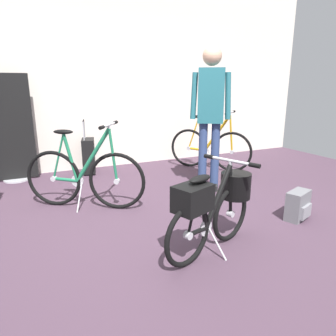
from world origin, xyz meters
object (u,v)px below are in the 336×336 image
at_px(floor_banner_stand, 11,135).
at_px(rolling_suitcase, 89,155).
at_px(visitor_near_wall, 210,109).
at_px(display_bike_right, 85,176).
at_px(folding_bike_foreground, 215,204).
at_px(backpack_on_floor, 298,206).
at_px(display_bike_left, 210,147).

xyz_separation_m(floor_banner_stand, rolling_suitcase, (1.04, -0.07, -0.38)).
bearing_deg(visitor_near_wall, display_bike_right, 179.81).
relative_size(folding_bike_foreground, backpack_on_floor, 3.10).
height_order(display_bike_left, rolling_suitcase, display_bike_left).
bearing_deg(folding_bike_foreground, display_bike_left, 58.22).
distance_m(floor_banner_stand, display_bike_left, 2.97).
xyz_separation_m(display_bike_right, visitor_near_wall, (1.61, -0.01, 0.69)).
bearing_deg(rolling_suitcase, floor_banner_stand, 176.19).
bearing_deg(display_bike_left, backpack_on_floor, -97.10).
xyz_separation_m(display_bike_right, rolling_suitcase, (0.32, 1.40, -0.08)).
height_order(floor_banner_stand, display_bike_left, floor_banner_stand).
bearing_deg(visitor_near_wall, floor_banner_stand, 147.62).
height_order(floor_banner_stand, display_bike_right, floor_banner_stand).
relative_size(visitor_near_wall, backpack_on_floor, 5.53).
relative_size(folding_bike_foreground, rolling_suitcase, 1.21).
height_order(rolling_suitcase, backpack_on_floor, rolling_suitcase).
distance_m(floor_banner_stand, rolling_suitcase, 1.11).
distance_m(display_bike_right, backpack_on_floor, 2.29).
relative_size(display_bike_right, rolling_suitcase, 1.41).
xyz_separation_m(folding_bike_foreground, backpack_on_floor, (1.12, 0.14, -0.26)).
bearing_deg(visitor_near_wall, backpack_on_floor, -77.13).
height_order(folding_bike_foreground, backpack_on_floor, folding_bike_foreground).
bearing_deg(visitor_near_wall, display_bike_left, 56.41).
xyz_separation_m(floor_banner_stand, visitor_near_wall, (2.33, -1.48, 0.38)).
bearing_deg(rolling_suitcase, backpack_on_floor, -59.31).
xyz_separation_m(floor_banner_stand, display_bike_left, (2.88, -0.66, -0.30)).
xyz_separation_m(display_bike_left, visitor_near_wall, (-0.54, -0.82, 0.69)).
distance_m(display_bike_left, display_bike_right, 2.30).
bearing_deg(display_bike_left, visitor_near_wall, -123.59).
height_order(folding_bike_foreground, rolling_suitcase, rolling_suitcase).
relative_size(floor_banner_stand, display_bike_left, 1.38).
height_order(floor_banner_stand, folding_bike_foreground, floor_banner_stand).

